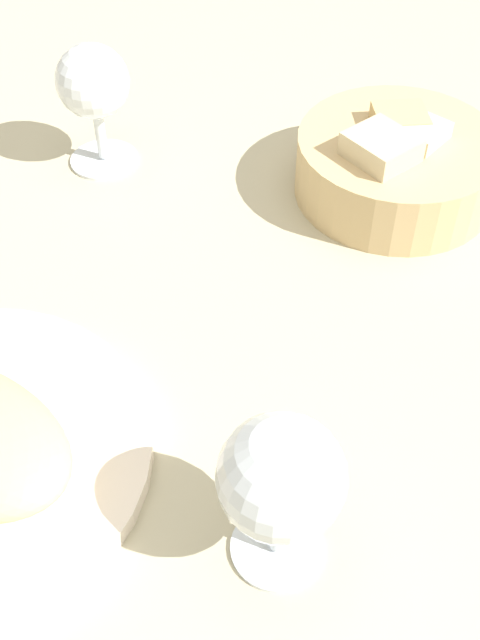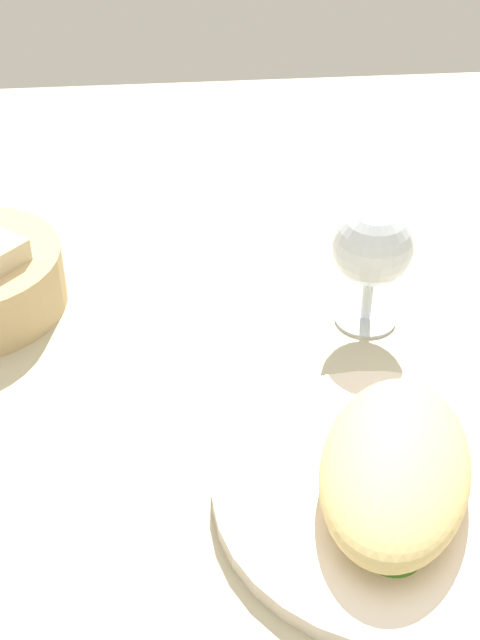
% 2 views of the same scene
% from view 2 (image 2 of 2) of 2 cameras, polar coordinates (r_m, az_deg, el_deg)
% --- Properties ---
extents(ground_plane, '(1.40, 1.40, 0.02)m').
position_cam_2_polar(ground_plane, '(0.76, -2.75, -5.14)').
color(ground_plane, '#B7AE8F').
extents(plate, '(0.27, 0.27, 0.01)m').
position_cam_2_polar(plate, '(0.67, 9.93, -11.21)').
color(plate, white).
rests_on(plate, ground_plane).
extents(omelette, '(0.22, 0.17, 0.04)m').
position_cam_2_polar(omelette, '(0.65, 10.21, -9.47)').
color(omelette, '#E5C87E').
rests_on(omelette, plate).
extents(lettuce_garnish, '(0.04, 0.04, 0.01)m').
position_cam_2_polar(lettuce_garnish, '(0.62, 10.09, -14.52)').
color(lettuce_garnish, '#44862C').
rests_on(lettuce_garnish, plate).
extents(wine_glass_near, '(0.07, 0.07, 0.12)m').
position_cam_2_polar(wine_glass_near, '(0.79, 8.73, 4.57)').
color(wine_glass_near, silver).
rests_on(wine_glass_near, ground_plane).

